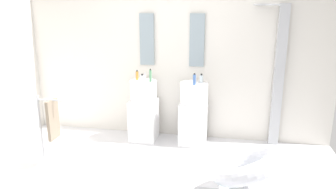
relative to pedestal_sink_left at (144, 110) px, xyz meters
name	(u,v)px	position (x,y,z in m)	size (l,w,h in m)	color
ground_plane	(146,187)	(0.38, -1.31, -0.49)	(4.80, 3.60, 0.04)	silver
rear_partition	(172,54)	(0.38, 0.34, 0.83)	(4.80, 0.10, 2.60)	silver
pedestal_sink_left	(144,110)	(0.00, 0.00, 0.00)	(0.40, 0.40, 1.04)	white
pedestal_sink_right	(193,114)	(0.77, 0.00, 0.00)	(0.40, 0.40, 1.04)	white
vanity_mirror_left	(147,40)	(0.00, 0.27, 1.06)	(0.22, 0.03, 0.78)	#8C9EA8
vanity_mirror_right	(197,40)	(0.77, 0.27, 1.06)	(0.22, 0.03, 0.78)	#8C9EA8
shower_column	(278,74)	(1.94, 0.21, 0.61)	(0.49, 0.24, 2.05)	#B7BABF
lounge_chair	(247,170)	(1.49, -1.37, -0.12)	(1.02, 1.02, 0.65)	#B7BABF
towel_rack	(51,121)	(-0.87, -1.12, 0.16)	(0.37, 0.22, 0.95)	#B7BABF
soap_bottle_amber	(137,75)	(-0.10, 0.04, 0.53)	(0.04, 0.04, 0.15)	#C68C38
soap_bottle_clear	(201,79)	(0.87, 0.03, 0.53)	(0.05, 0.05, 0.13)	silver
soap_bottle_white	(142,79)	(0.02, -0.10, 0.52)	(0.06, 0.06, 0.12)	white
soap_bottle_blue	(194,80)	(0.78, -0.13, 0.54)	(0.04, 0.04, 0.17)	#4C72B7
soap_bottle_green	(150,76)	(0.13, -0.04, 0.56)	(0.04, 0.04, 0.19)	#59996B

